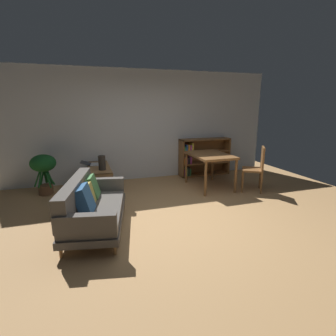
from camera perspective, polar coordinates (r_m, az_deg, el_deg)
ground_plane at (r=4.48m, az=2.66°, el=-10.88°), size 8.16×8.16×0.00m
back_wall_panel at (r=6.69m, az=-5.59°, el=9.17°), size 6.80×0.10×2.70m
fabric_couch at (r=4.21m, az=-16.56°, el=-7.67°), size 1.12×1.89×0.76m
media_console at (r=5.91m, az=-14.62°, el=-2.40°), size 0.45×1.29×0.55m
open_laptop at (r=6.09m, az=-16.13°, el=0.89°), size 0.49×0.36×0.08m
desk_speaker at (r=5.52m, az=-14.18°, el=1.10°), size 0.14×0.14×0.30m
potted_floor_plant at (r=6.04m, az=-25.46°, el=0.08°), size 0.52×0.52×0.86m
dining_table at (r=5.99m, az=9.11°, el=2.18°), size 0.81×1.15×0.78m
dining_chair_near at (r=6.01m, az=18.68°, el=0.31°), size 0.59×0.59×0.99m
bookshelf at (r=7.13m, az=7.18°, el=2.41°), size 1.38×0.35×0.99m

